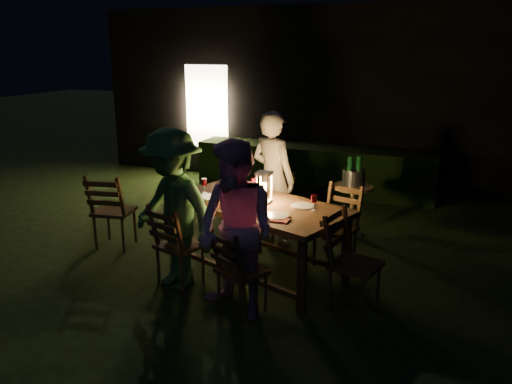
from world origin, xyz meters
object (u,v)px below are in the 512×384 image
at_px(chair_spare, 114,223).
at_px(bottle_bucket_b, 358,174).
at_px(dining_table, 258,210).
at_px(lantern, 264,189).
at_px(bottle_table, 241,187).
at_px(chair_near_right, 241,285).
at_px(chair_far_right, 336,241).
at_px(person_opp_right, 236,231).
at_px(side_table, 353,192).
at_px(person_opp_left, 173,210).
at_px(bottle_bucket_a, 350,174).
at_px(ice_bucket, 354,178).
at_px(chair_far_left, 270,222).
at_px(person_house_side, 273,179).
at_px(chair_near_left, 179,259).
at_px(chair_end, 353,279).

bearing_deg(chair_spare, bottle_bucket_b, 18.45).
relative_size(dining_table, lantern, 6.32).
relative_size(dining_table, bottle_table, 7.90).
bearing_deg(bottle_bucket_b, lantern, -115.70).
distance_m(chair_near_right, bottle_table, 1.25).
bearing_deg(chair_near_right, dining_table, 127.82).
xyz_separation_m(chair_far_right, bottle_bucket_b, (0.04, 1.05, 0.57)).
bearing_deg(lantern, person_opp_right, -84.90).
bearing_deg(chair_far_right, dining_table, 48.70).
xyz_separation_m(dining_table, lantern, (0.06, 0.03, 0.24)).
distance_m(chair_near_right, lantern, 1.15).
distance_m(chair_spare, side_table, 3.15).
bearing_deg(side_table, chair_far_right, -89.53).
relative_size(person_opp_left, lantern, 4.88).
relative_size(person_opp_left, bottle_bucket_a, 5.34).
bearing_deg(person_opp_right, ice_bucket, 95.60).
xyz_separation_m(chair_far_left, person_opp_right, (0.32, -1.80, 0.55)).
bearing_deg(person_house_side, chair_near_left, 90.04).
xyz_separation_m(dining_table, chair_near_right, (0.16, -0.87, -0.47)).
relative_size(chair_spare, ice_bucket, 3.42).
distance_m(person_opp_right, bottle_bucket_a, 2.50).
distance_m(chair_spare, bottle_table, 1.87).
relative_size(chair_far_left, bottle_bucket_a, 3.05).
distance_m(chair_near_left, chair_far_left, 1.54).
relative_size(dining_table, chair_far_right, 2.28).
xyz_separation_m(person_opp_right, bottle_bucket_a, (0.57, 2.44, 0.02)).
xyz_separation_m(person_opp_left, side_table, (1.47, 2.17, -0.23)).
bearing_deg(chair_end, person_house_side, -121.79).
bearing_deg(chair_spare, person_house_side, 15.02).
relative_size(chair_far_right, side_table, 1.38).
bearing_deg(chair_far_right, lantern, 49.47).
bearing_deg(bottle_bucket_b, dining_table, -117.12).
bearing_deg(bottle_bucket_b, chair_far_right, -92.27).
height_order(chair_near_left, ice_bucket, chair_near_left).
relative_size(person_opp_right, bottle_bucket_a, 5.30).
bearing_deg(lantern, bottle_table, 169.87).
height_order(lantern, bottle_bucket_b, lantern).
height_order(dining_table, person_house_side, person_house_side).
bearing_deg(dining_table, side_table, 83.34).
bearing_deg(chair_spare, chair_near_left, -35.96).
relative_size(chair_far_right, bottle_bucket_b, 3.03).
relative_size(chair_spare, side_table, 1.46).
xyz_separation_m(person_opp_right, lantern, (-0.09, 0.95, 0.14)).
bearing_deg(side_table, chair_near_right, -103.94).
bearing_deg(bottle_table, chair_far_left, 85.09).
relative_size(chair_far_right, person_house_side, 0.56).
relative_size(chair_spare, bottle_bucket_b, 3.21).
relative_size(bottle_bucket_a, bottle_bucket_b, 1.00).
height_order(chair_end, bottle_bucket_b, bottle_bucket_b).
xyz_separation_m(chair_near_right, bottle_bucket_b, (0.65, 2.47, 0.59)).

